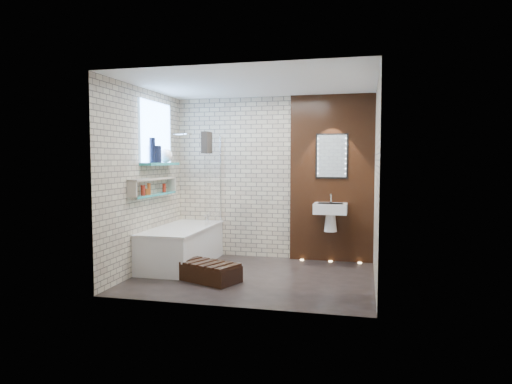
% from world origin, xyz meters
% --- Properties ---
extents(ground, '(3.20, 3.20, 0.00)m').
position_xyz_m(ground, '(0.00, 0.00, 0.00)').
color(ground, black).
rests_on(ground, ground).
extents(room_shell, '(3.24, 3.20, 2.60)m').
position_xyz_m(room_shell, '(0.00, 0.00, 1.30)').
color(room_shell, '#AF9F8B').
rests_on(room_shell, ground).
extents(walnut_panel, '(1.30, 0.06, 2.60)m').
position_xyz_m(walnut_panel, '(0.95, 1.27, 1.30)').
color(walnut_panel, black).
rests_on(walnut_panel, ground).
extents(clerestory_window, '(0.18, 1.00, 0.94)m').
position_xyz_m(clerestory_window, '(-1.57, 0.35, 1.90)').
color(clerestory_window, '#7FADE0').
rests_on(clerestory_window, room_shell).
extents(display_niche, '(0.14, 1.30, 0.26)m').
position_xyz_m(display_niche, '(-1.53, 0.15, 1.20)').
color(display_niche, teal).
rests_on(display_niche, room_shell).
extents(bathtub, '(0.79, 1.74, 0.70)m').
position_xyz_m(bathtub, '(-1.22, 0.45, 0.29)').
color(bathtub, white).
rests_on(bathtub, ground).
extents(bath_screen, '(0.01, 0.78, 1.40)m').
position_xyz_m(bath_screen, '(-0.87, 0.89, 1.28)').
color(bath_screen, white).
rests_on(bath_screen, bathtub).
extents(towel, '(0.10, 0.25, 0.32)m').
position_xyz_m(towel, '(-0.87, 0.60, 1.85)').
color(towel, '#292421').
rests_on(towel, bath_screen).
extents(shower_head, '(0.18, 0.18, 0.02)m').
position_xyz_m(shower_head, '(-1.30, 0.95, 2.00)').
color(shower_head, silver).
rests_on(shower_head, room_shell).
extents(washbasin, '(0.50, 0.36, 0.58)m').
position_xyz_m(washbasin, '(0.95, 1.07, 0.79)').
color(washbasin, white).
rests_on(washbasin, walnut_panel).
extents(led_mirror, '(0.50, 0.02, 0.70)m').
position_xyz_m(led_mirror, '(0.95, 1.23, 1.65)').
color(led_mirror, black).
rests_on(led_mirror, walnut_panel).
extents(walnut_step, '(1.06, 0.78, 0.22)m').
position_xyz_m(walnut_step, '(-0.60, -0.30, 0.11)').
color(walnut_step, black).
rests_on(walnut_step, ground).
extents(niche_bottles, '(0.06, 0.74, 0.16)m').
position_xyz_m(niche_bottles, '(-1.53, 0.05, 1.17)').
color(niche_bottles, '#B14D1B').
rests_on(niche_bottles, display_niche).
extents(sill_vases, '(0.21, 0.59, 0.36)m').
position_xyz_m(sill_vases, '(-1.50, 0.32, 1.67)').
color(sill_vases, '#121932').
rests_on(sill_vases, clerestory_window).
extents(floor_uplights, '(0.96, 0.06, 0.01)m').
position_xyz_m(floor_uplights, '(0.95, 1.20, 0.01)').
color(floor_uplights, '#FFD899').
rests_on(floor_uplights, ground).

